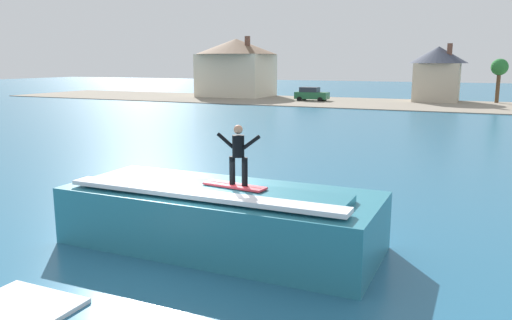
# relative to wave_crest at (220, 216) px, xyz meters

# --- Properties ---
(ground_plane) EXTENTS (260.00, 260.00, 0.00)m
(ground_plane) POSITION_rel_wave_crest_xyz_m (-0.35, -0.56, -0.85)
(ground_plane) COLOR #266183
(wave_crest) EXTENTS (8.78, 3.54, 1.81)m
(wave_crest) POSITION_rel_wave_crest_xyz_m (0.00, 0.00, 0.00)
(wave_crest) COLOR teal
(wave_crest) RESTS_ON ground_plane
(surfboard) EXTENTS (1.85, 0.65, 0.06)m
(surfboard) POSITION_rel_wave_crest_xyz_m (0.57, -0.20, 0.99)
(surfboard) COLOR #D8333F
(surfboard) RESTS_ON wave_crest
(surfer) EXTENTS (1.26, 0.32, 1.61)m
(surfer) POSITION_rel_wave_crest_xyz_m (0.68, -0.19, 1.92)
(surfer) COLOR black
(surfer) RESTS_ON surfboard
(shoreline_bank) EXTENTS (120.00, 17.13, 0.09)m
(shoreline_bank) POSITION_rel_wave_crest_xyz_m (-0.35, 52.20, -0.81)
(shoreline_bank) COLOR gray
(shoreline_bank) RESTS_ON ground_plane
(car_near_shore) EXTENTS (4.38, 2.21, 1.86)m
(car_near_shore) POSITION_rel_wave_crest_xyz_m (-14.68, 52.78, 0.09)
(car_near_shore) COLOR #23663D
(car_near_shore) RESTS_ON ground_plane
(house_with_chimney) EXTENTS (12.18, 12.18, 8.80)m
(house_with_chimney) POSITION_rel_wave_crest_xyz_m (-27.76, 56.63, 3.98)
(house_with_chimney) COLOR beige
(house_with_chimney) RESTS_ON ground_plane
(house_small_cottage) EXTENTS (7.41, 7.41, 7.47)m
(house_small_cottage) POSITION_rel_wave_crest_xyz_m (0.55, 58.50, 3.14)
(house_small_cottage) COLOR beige
(house_small_cottage) RESTS_ON ground_plane
(tree_tall_bare) EXTENTS (2.06, 2.06, 5.57)m
(tree_tall_bare) POSITION_rel_wave_crest_xyz_m (7.80, 58.91, 3.45)
(tree_tall_bare) COLOR brown
(tree_tall_bare) RESTS_ON ground_plane
(whitewater_patch) EXTENTS (2.23, 1.93, 0.10)m
(whitewater_patch) POSITION_rel_wave_crest_xyz_m (-2.01, -5.17, -0.80)
(whitewater_patch) COLOR white
(whitewater_patch) RESTS_ON ground_plane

